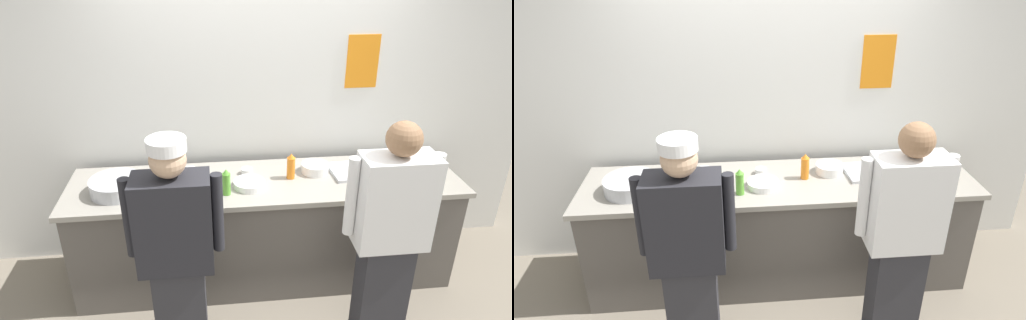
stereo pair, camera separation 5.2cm
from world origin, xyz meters
The scene contains 15 objects.
ground_plane centered at (0.00, 0.00, 0.00)m, with size 9.00×9.00×0.00m, color slate.
wall_back centered at (0.00, 0.88, 1.47)m, with size 4.70×0.11×2.95m.
prep_counter centered at (0.00, 0.39, 0.45)m, with size 3.00×0.73×0.90m.
chef_near_left centered at (-0.64, -0.39, 0.85)m, with size 0.59×0.24×1.60m.
chef_center centered at (0.70, -0.35, 0.86)m, with size 0.60×0.24×1.63m.
plate_stack_front centered at (0.40, 0.48, 0.93)m, with size 0.22×0.22×0.07m.
plate_stack_rear centered at (-0.14, 0.30, 0.92)m, with size 0.24×0.24×0.05m.
mixing_bowl_steel centered at (-1.10, 0.33, 0.95)m, with size 0.38×0.38×0.11m, color #B7BABF.
sheet_tray centered at (0.73, 0.45, 0.91)m, with size 0.40×0.33×0.02m, color #B7BABF.
squeeze_bottle_primary centered at (-0.31, 0.21, 0.99)m, with size 0.06×0.06×0.20m.
squeeze_bottle_secondary centered at (1.22, 0.29, 0.99)m, with size 0.06×0.06×0.19m.
squeeze_bottle_spare centered at (0.19, 0.41, 1.00)m, with size 0.06×0.06×0.21m.
ramekin_orange_sauce centered at (-0.14, 0.51, 0.92)m, with size 0.09×0.09×0.05m.
ramekin_green_sauce centered at (-0.58, 0.58, 0.92)m, with size 0.10×0.10×0.04m.
chefs_knife centered at (-0.79, 0.51, 0.90)m, with size 0.28×0.03×0.02m.
Camera 2 is at (-0.36, -2.60, 2.52)m, focal length 31.32 mm.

